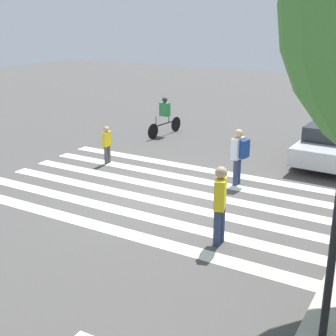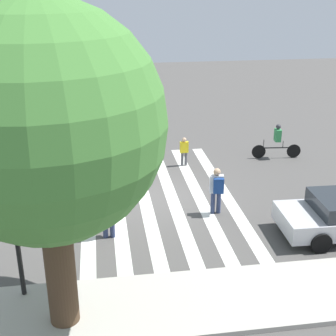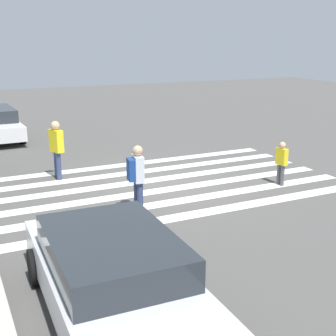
{
  "view_description": "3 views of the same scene",
  "coord_description": "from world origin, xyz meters",
  "px_view_note": "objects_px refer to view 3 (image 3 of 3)",
  "views": [
    {
      "loc": [
        10.41,
        6.33,
        4.78
      ],
      "look_at": [
        0.09,
        0.31,
        0.84
      ],
      "focal_mm": 50.0,
      "sensor_mm": 36.0,
      "label": 1
    },
    {
      "loc": [
        1.98,
        15.56,
        7.51
      ],
      "look_at": [
        -0.34,
        0.22,
        1.24
      ],
      "focal_mm": 50.0,
      "sensor_mm": 36.0,
      "label": 2
    },
    {
      "loc": [
        -11.75,
        5.57,
        4.06
      ],
      "look_at": [
        -1.08,
        0.39,
        0.8
      ],
      "focal_mm": 50.0,
      "sensor_mm": 36.0,
      "label": 3
    }
  ],
  "objects_px": {
    "pedestrian_adult_blue_shirt": "(57,147)",
    "car_parked_dark_suv": "(112,274)",
    "pedestrian_adult_tall_backpack": "(137,174)",
    "pedestrian_adult_yellow_jacket": "(281,161)"
  },
  "relations": [
    {
      "from": "pedestrian_adult_yellow_jacket",
      "to": "pedestrian_adult_blue_shirt",
      "type": "bearing_deg",
      "value": 54.13
    },
    {
      "from": "pedestrian_adult_tall_backpack",
      "to": "pedestrian_adult_yellow_jacket",
      "type": "xyz_separation_m",
      "value": [
        0.28,
        -4.57,
        -0.25
      ]
    },
    {
      "from": "pedestrian_adult_tall_backpack",
      "to": "pedestrian_adult_yellow_jacket",
      "type": "bearing_deg",
      "value": 102.31
    },
    {
      "from": "pedestrian_adult_yellow_jacket",
      "to": "car_parked_dark_suv",
      "type": "bearing_deg",
      "value": 117.93
    },
    {
      "from": "pedestrian_adult_tall_backpack",
      "to": "pedestrian_adult_blue_shirt",
      "type": "height_order",
      "value": "pedestrian_adult_blue_shirt"
    },
    {
      "from": "pedestrian_adult_blue_shirt",
      "to": "car_parked_dark_suv",
      "type": "distance_m",
      "value": 7.67
    },
    {
      "from": "pedestrian_adult_tall_backpack",
      "to": "pedestrian_adult_yellow_jacket",
      "type": "height_order",
      "value": "pedestrian_adult_tall_backpack"
    },
    {
      "from": "car_parked_dark_suv",
      "to": "pedestrian_adult_blue_shirt",
      "type": "bearing_deg",
      "value": -5.1
    },
    {
      "from": "pedestrian_adult_tall_backpack",
      "to": "car_parked_dark_suv",
      "type": "distance_m",
      "value": 4.4
    },
    {
      "from": "pedestrian_adult_blue_shirt",
      "to": "car_parked_dark_suv",
      "type": "bearing_deg",
      "value": -24.43
    }
  ]
}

